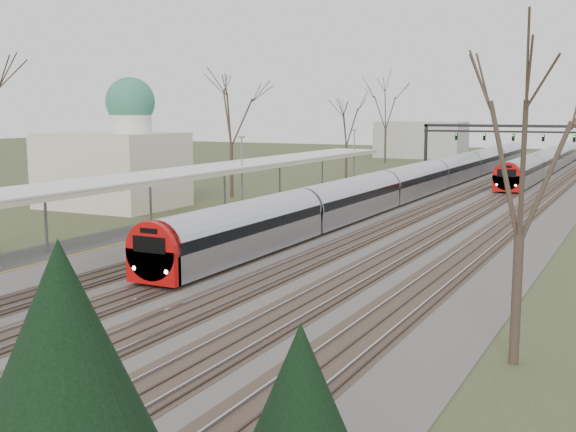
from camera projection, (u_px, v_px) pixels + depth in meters
name	position (u px, v px, depth m)	size (l,w,h in m)	color
track_bed	(443.00, 199.00, 62.96)	(24.00, 160.00, 0.22)	#474442
platform	(251.00, 212.00, 51.60)	(3.50, 69.00, 1.00)	#9E9B93
canopy	(216.00, 169.00, 47.12)	(4.10, 50.00, 3.11)	slate
dome_building	(115.00, 162.00, 57.23)	(10.00, 8.00, 10.30)	beige
signal_gantry	(508.00, 134.00, 88.74)	(21.00, 0.59, 6.08)	black
tree_west_far	(231.00, 107.00, 63.34)	(5.50, 5.50, 11.33)	#2D231C
tree_east_near	(523.00, 150.00, 21.01)	(4.50, 4.50, 9.27)	#2D231C
train_near	(435.00, 175.00, 70.40)	(2.62, 90.21, 3.05)	#ACAEB6
train_far	(549.00, 160.00, 92.78)	(2.62, 60.21, 3.05)	#ACAEB6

